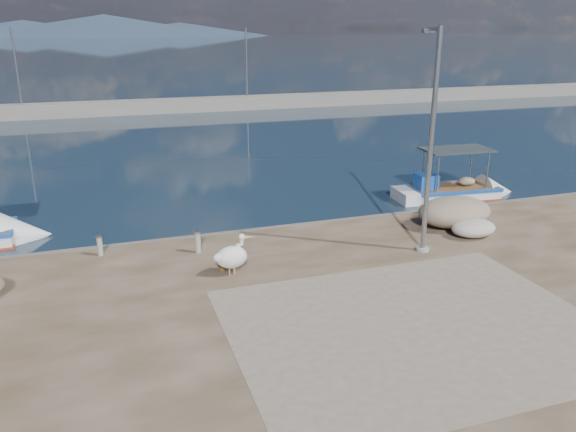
{
  "coord_description": "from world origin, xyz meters",
  "views": [
    {
      "loc": [
        -5.82,
        -13.51,
        7.41
      ],
      "look_at": [
        0.0,
        3.8,
        1.3
      ],
      "focal_mm": 35.0,
      "sensor_mm": 36.0,
      "label": 1
    }
  ],
  "objects_px": {
    "boat_right": "(451,193)",
    "lamp_post": "(430,151)",
    "bollard_near": "(198,241)",
    "pelican": "(232,256)"
  },
  "relations": [
    {
      "from": "boat_right",
      "to": "lamp_post",
      "type": "relative_size",
      "value": 0.81
    },
    {
      "from": "boat_right",
      "to": "bollard_near",
      "type": "xyz_separation_m",
      "value": [
        -12.41,
        -4.15,
        0.7
      ]
    },
    {
      "from": "bollard_near",
      "to": "boat_right",
      "type": "bearing_deg",
      "value": 18.48
    },
    {
      "from": "pelican",
      "to": "bollard_near",
      "type": "distance_m",
      "value": 2.15
    },
    {
      "from": "boat_right",
      "to": "bollard_near",
      "type": "distance_m",
      "value": 13.1
    },
    {
      "from": "bollard_near",
      "to": "pelican",
      "type": "bearing_deg",
      "value": -72.02
    },
    {
      "from": "pelican",
      "to": "bollard_near",
      "type": "xyz_separation_m",
      "value": [
        -0.66,
        2.04,
        -0.17
      ]
    },
    {
      "from": "boat_right",
      "to": "pelican",
      "type": "height_order",
      "value": "boat_right"
    },
    {
      "from": "bollard_near",
      "to": "lamp_post",
      "type": "bearing_deg",
      "value": -16.93
    },
    {
      "from": "boat_right",
      "to": "lamp_post",
      "type": "xyz_separation_m",
      "value": [
        -5.4,
        -6.28,
        3.59
      ]
    }
  ]
}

